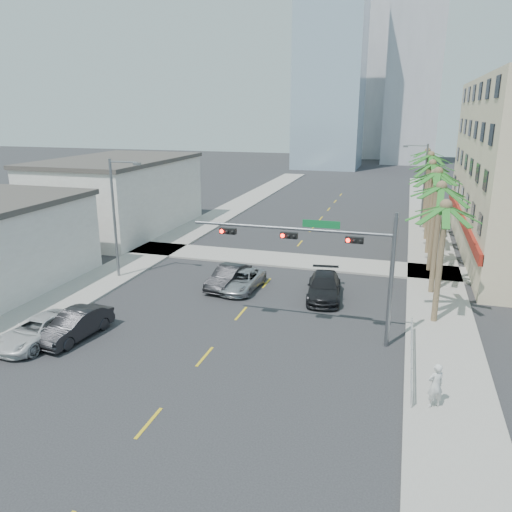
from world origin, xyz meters
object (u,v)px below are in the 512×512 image
at_px(traffic_signal_mast, 331,252).
at_px(pedestrian, 435,385).
at_px(car_lane_left, 228,277).
at_px(car_parked_far, 38,331).
at_px(car_lane_center, 242,280).
at_px(car_lane_right, 324,287).
at_px(car_parked_mid, 75,325).

bearing_deg(traffic_signal_mast, pedestrian, -45.59).
bearing_deg(pedestrian, car_lane_left, -71.63).
bearing_deg(pedestrian, car_parked_far, -31.69).
distance_m(traffic_signal_mast, car_parked_far, 16.59).
distance_m(traffic_signal_mast, car_lane_center, 10.43).
xyz_separation_m(traffic_signal_mast, car_parked_far, (-15.18, -5.06, -4.35)).
bearing_deg(car_lane_left, car_lane_right, 5.95).
bearing_deg(car_parked_far, car_lane_center, 59.09).
relative_size(car_lane_left, pedestrian, 2.36).
distance_m(traffic_signal_mast, car_lane_left, 11.25).
distance_m(car_parked_far, pedestrian, 20.63).
xyz_separation_m(traffic_signal_mast, pedestrian, (5.43, -5.55, -3.90)).
relative_size(car_parked_mid, car_lane_left, 1.00).
xyz_separation_m(traffic_signal_mast, car_parked_mid, (-13.58, -3.95, -4.27)).
bearing_deg(car_lane_center, car_lane_right, 3.94).
height_order(car_parked_far, car_lane_left, car_lane_left).
bearing_deg(car_parked_mid, car_parked_far, -138.14).
bearing_deg(car_lane_left, traffic_signal_mast, -31.23).
height_order(traffic_signal_mast, car_lane_center, traffic_signal_mast).
bearing_deg(car_parked_mid, traffic_signal_mast, 23.27).
height_order(car_parked_mid, car_lane_center, car_parked_mid).
relative_size(traffic_signal_mast, car_parked_far, 2.17).
xyz_separation_m(car_parked_mid, car_lane_center, (6.47, 10.19, -0.10)).
relative_size(car_lane_left, car_lane_right, 0.88).
relative_size(car_lane_right, pedestrian, 2.69).
relative_size(car_lane_center, car_lane_right, 0.91).
relative_size(traffic_signal_mast, car_lane_left, 2.34).
xyz_separation_m(car_parked_far, car_lane_right, (13.96, 11.37, 0.08)).
height_order(car_parked_far, pedestrian, pedestrian).
bearing_deg(car_parked_far, traffic_signal_mast, 23.05).
bearing_deg(car_lane_left, pedestrian, -34.44).
relative_size(car_parked_far, car_lane_left, 1.08).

